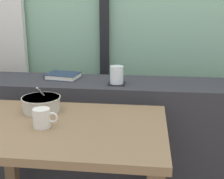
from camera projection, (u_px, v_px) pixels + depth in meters
dark_console_ledge at (93, 139)px, 2.03m from camera, size 2.80×0.36×0.79m
breakfast_table at (66, 153)px, 1.43m from camera, size 0.91×0.63×0.73m
coaster_square at (117, 84)px, 1.84m from camera, size 0.10×0.10×0.00m
juice_glass at (117, 76)px, 1.83m from camera, size 0.08×0.08×0.10m
closed_book at (63, 76)px, 1.98m from camera, size 0.22×0.18×0.03m
soup_bowl at (41, 104)px, 1.56m from camera, size 0.20×0.20×0.13m
ceramic_mug at (42, 118)px, 1.36m from camera, size 0.11×0.08×0.08m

